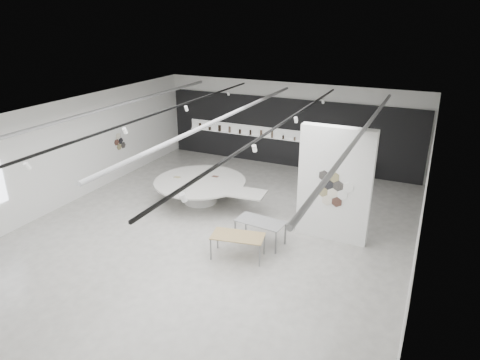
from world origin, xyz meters
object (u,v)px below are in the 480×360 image
at_px(kitchen_counter, 348,167).
at_px(sample_table_stone, 260,223).
at_px(partition_column, 335,185).
at_px(display_island, 202,188).
at_px(sample_table_wood, 238,237).

bearing_deg(kitchen_counter, sample_table_stone, -100.99).
relative_size(partition_column, kitchen_counter, 2.09).
distance_m(display_island, kitchen_counter, 6.56).
distance_m(partition_column, kitchen_counter, 5.70).
relative_size(display_island, sample_table_wood, 2.80).
distance_m(display_island, sample_table_stone, 3.68).
distance_m(partition_column, sample_table_wood, 3.34).
distance_m(sample_table_stone, kitchen_counter, 6.89).
xyz_separation_m(display_island, sample_table_stone, (3.14, -1.91, 0.13)).
bearing_deg(display_island, kitchen_counter, 43.04).
height_order(partition_column, sample_table_wood, partition_column).
bearing_deg(display_island, sample_table_wood, -50.41).
bearing_deg(kitchen_counter, partition_column, -84.04).
xyz_separation_m(partition_column, sample_table_stone, (-1.88, -1.26, -1.11)).
height_order(partition_column, display_island, partition_column).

